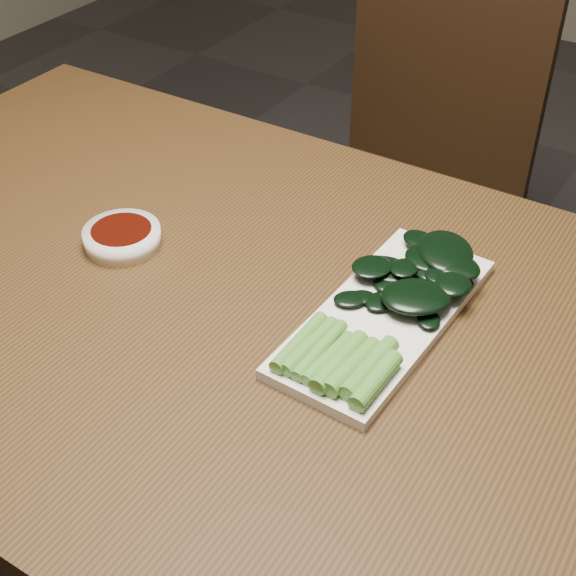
{
  "coord_description": "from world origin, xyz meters",
  "views": [
    {
      "loc": [
        0.43,
        -0.6,
        1.36
      ],
      "look_at": [
        0.03,
        0.04,
        0.76
      ],
      "focal_mm": 50.0,
      "sensor_mm": 36.0,
      "label": 1
    }
  ],
  "objects": [
    {
      "name": "serving_plate",
      "position": [
        0.15,
        0.05,
        0.76
      ],
      "size": [
        0.15,
        0.33,
        0.01
      ],
      "rotation": [
        0.0,
        0.0,
        -0.04
      ],
      "color": "white",
      "rests_on": "table"
    },
    {
      "name": "gai_lan",
      "position": [
        0.16,
        0.07,
        0.78
      ],
      "size": [
        0.16,
        0.33,
        0.03
      ],
      "color": "#559E36",
      "rests_on": "serving_plate"
    },
    {
      "name": "table",
      "position": [
        0.0,
        0.0,
        0.68
      ],
      "size": [
        1.4,
        0.8,
        0.75
      ],
      "color": "#412A12",
      "rests_on": "ground"
    },
    {
      "name": "chair_far",
      "position": [
        -0.13,
        0.79,
        0.49
      ],
      "size": [
        0.42,
        0.42,
        0.89
      ],
      "rotation": [
        0.0,
        0.0,
        -0.0
      ],
      "color": "black",
      "rests_on": "ground"
    },
    {
      "name": "sauce_bowl",
      "position": [
        -0.21,
        0.01,
        0.76
      ],
      "size": [
        0.1,
        0.1,
        0.03
      ],
      "color": "white",
      "rests_on": "table"
    }
  ]
}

